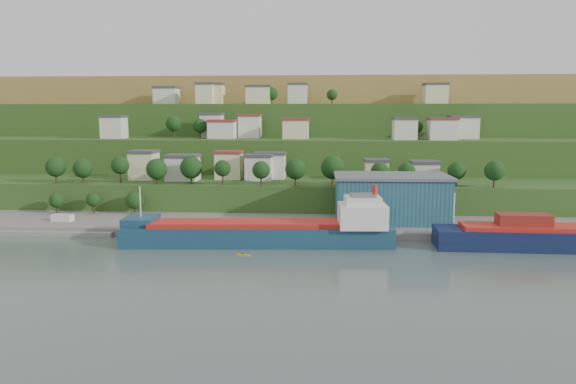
# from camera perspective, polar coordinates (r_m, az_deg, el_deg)

# --- Properties ---
(ground) EXTENTS (500.00, 500.00, 0.00)m
(ground) POSITION_cam_1_polar(r_m,az_deg,el_deg) (128.18, -5.03, -6.21)
(ground) COLOR #4B5B58
(ground) RESTS_ON ground
(quay) EXTENTS (220.00, 26.00, 4.00)m
(quay) POSITION_cam_1_polar(r_m,az_deg,el_deg) (153.84, 4.04, -3.79)
(quay) COLOR slate
(quay) RESTS_ON ground
(pebble_beach) EXTENTS (40.00, 18.00, 2.40)m
(pebble_beach) POSITION_cam_1_polar(r_m,az_deg,el_deg) (166.01, -22.88, -3.53)
(pebble_beach) COLOR slate
(pebble_beach) RESTS_ON ground
(hillside) EXTENTS (360.00, 210.62, 96.00)m
(hillside) POSITION_cam_1_polar(r_m,az_deg,el_deg) (293.69, 0.24, 1.92)
(hillside) COLOR #284719
(hillside) RESTS_ON ground
(cargo_ship_near) EXTENTS (65.32, 14.55, 16.64)m
(cargo_ship_near) POSITION_cam_1_polar(r_m,az_deg,el_deg) (135.28, -2.20, -4.27)
(cargo_ship_near) COLOR #122E47
(cargo_ship_near) RESTS_ON ground
(warehouse) EXTENTS (31.40, 19.65, 12.80)m
(warehouse) POSITION_cam_1_polar(r_m,az_deg,el_deg) (156.23, 10.43, -0.57)
(warehouse) COLOR navy
(warehouse) RESTS_ON quay
(caravan) EXTENTS (5.96, 3.04, 2.67)m
(caravan) POSITION_cam_1_polar(r_m,az_deg,el_deg) (166.14, -21.92, -2.58)
(caravan) COLOR silver
(caravan) RESTS_ON pebble_beach
(dinghy) EXTENTS (4.13, 2.74, 0.77)m
(dinghy) POSITION_cam_1_polar(r_m,az_deg,el_deg) (161.20, -20.83, -3.18)
(dinghy) COLOR silver
(dinghy) RESTS_ON pebble_beach
(kayak_orange) EXTENTS (3.21, 0.69, 0.80)m
(kayak_orange) POSITION_cam_1_polar(r_m,az_deg,el_deg) (132.89, -7.84, -5.64)
(kayak_orange) COLOR orange
(kayak_orange) RESTS_ON ground
(kayak_yellow) EXTENTS (3.14, 1.47, 0.78)m
(kayak_yellow) POSITION_cam_1_polar(r_m,az_deg,el_deg) (126.29, -4.59, -6.32)
(kayak_yellow) COLOR gold
(kayak_yellow) RESTS_ON ground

